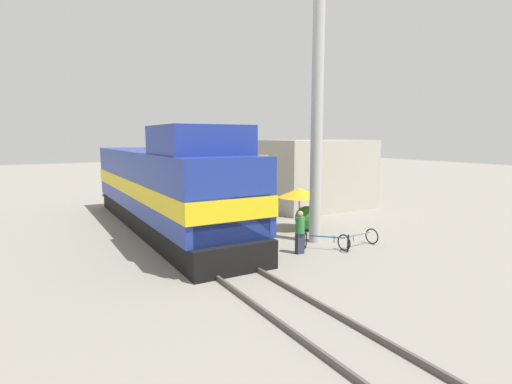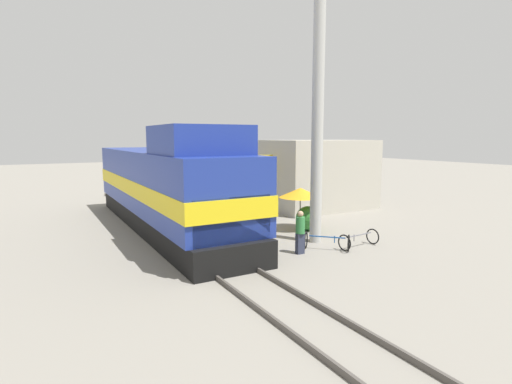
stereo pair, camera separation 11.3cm
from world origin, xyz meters
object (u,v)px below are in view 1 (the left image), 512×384
at_px(bicycle, 327,241).
at_px(bicycle_spare, 358,239).
at_px(locomotive, 166,188).
at_px(vendor_umbrella, 299,193).
at_px(utility_pole, 317,103).
at_px(person_bystander, 300,231).
at_px(billboard_sign, 273,168).

xyz_separation_m(bicycle, bicycle_spare, (1.32, -0.33, -0.01)).
xyz_separation_m(locomotive, bicycle, (4.30, -6.29, -1.65)).
distance_m(locomotive, vendor_umbrella, 6.17).
height_order(utility_pole, person_bystander, utility_pole).
bearing_deg(locomotive, bicycle_spare, -49.69).
height_order(utility_pole, vendor_umbrella, utility_pole).
distance_m(billboard_sign, person_bystander, 8.69).
height_order(utility_pole, billboard_sign, utility_pole).
distance_m(vendor_umbrella, bicycle_spare, 3.90).
xyz_separation_m(utility_pole, bicycle, (-0.36, -1.20, -5.31)).
relative_size(vendor_umbrella, billboard_sign, 0.60).
relative_size(utility_pole, bicycle_spare, 6.29).
distance_m(bicycle, bicycle_spare, 1.36).
bearing_deg(billboard_sign, person_bystander, -115.43).
xyz_separation_m(locomotive, vendor_umbrella, (5.38, -3.00, -0.23)).
bearing_deg(bicycle_spare, bicycle, -110.62).
xyz_separation_m(vendor_umbrella, billboard_sign, (1.38, 4.52, 0.77)).
xyz_separation_m(billboard_sign, bicycle, (-2.47, -7.81, -2.19)).
height_order(vendor_umbrella, person_bystander, vendor_umbrella).
bearing_deg(utility_pole, person_bystander, -144.98).
distance_m(person_bystander, bicycle_spare, 2.60).
xyz_separation_m(locomotive, billboard_sign, (6.77, 1.52, 0.54)).
bearing_deg(bicycle_spare, locomotive, -146.12).
bearing_deg(utility_pole, bicycle_spare, -57.89).
xyz_separation_m(locomotive, person_bystander, (3.11, -6.18, -1.11)).
bearing_deg(vendor_umbrella, locomotive, 150.89).
distance_m(utility_pole, bicycle, 5.45).
bearing_deg(bicycle, bicycle_spare, -58.51).
distance_m(locomotive, billboard_sign, 6.96).
height_order(locomotive, bicycle, locomotive).
relative_size(locomotive, utility_pole, 1.38).
distance_m(locomotive, bicycle_spare, 8.84).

